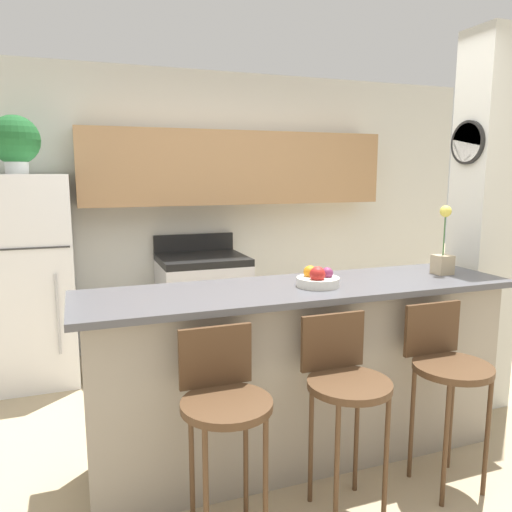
{
  "coord_description": "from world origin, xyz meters",
  "views": [
    {
      "loc": [
        -1.16,
        -2.45,
        1.63
      ],
      "look_at": [
        0.0,
        0.74,
        1.06
      ],
      "focal_mm": 35.0,
      "sensor_mm": 36.0,
      "label": 1
    }
  ],
  "objects_px": {
    "bar_stool_left": "(224,404)",
    "bar_stool_mid": "(345,384)",
    "refrigerator": "(26,280)",
    "fruit_bowl": "(318,279)",
    "bar_stool_right": "(447,368)",
    "potted_plant_on_fridge": "(15,141)",
    "trash_bin": "(109,357)",
    "stove_range": "(203,306)",
    "orchid_vase": "(443,253)"
  },
  "relations": [
    {
      "from": "bar_stool_left",
      "to": "bar_stool_mid",
      "type": "height_order",
      "value": "same"
    },
    {
      "from": "refrigerator",
      "to": "fruit_bowl",
      "type": "xyz_separation_m",
      "value": [
        1.62,
        -1.79,
        0.24
      ]
    },
    {
      "from": "bar_stool_right",
      "to": "potted_plant_on_fridge",
      "type": "bearing_deg",
      "value": 133.95
    },
    {
      "from": "bar_stool_left",
      "to": "bar_stool_right",
      "type": "height_order",
      "value": "same"
    },
    {
      "from": "bar_stool_right",
      "to": "trash_bin",
      "type": "distance_m",
      "value": 2.56
    },
    {
      "from": "bar_stool_right",
      "to": "fruit_bowl",
      "type": "xyz_separation_m",
      "value": [
        -0.53,
        0.44,
        0.42
      ]
    },
    {
      "from": "stove_range",
      "to": "bar_stool_right",
      "type": "relative_size",
      "value": 1.12
    },
    {
      "from": "refrigerator",
      "to": "potted_plant_on_fridge",
      "type": "relative_size",
      "value": 3.73
    },
    {
      "from": "potted_plant_on_fridge",
      "to": "fruit_bowl",
      "type": "distance_m",
      "value": 2.55
    },
    {
      "from": "stove_range",
      "to": "bar_stool_left",
      "type": "distance_m",
      "value": 2.32
    },
    {
      "from": "stove_range",
      "to": "trash_bin",
      "type": "xyz_separation_m",
      "value": [
        -0.84,
        -0.29,
        -0.27
      ]
    },
    {
      "from": "fruit_bowl",
      "to": "trash_bin",
      "type": "bearing_deg",
      "value": 124.27
    },
    {
      "from": "bar_stool_right",
      "to": "orchid_vase",
      "type": "height_order",
      "value": "orchid_vase"
    },
    {
      "from": "trash_bin",
      "to": "stove_range",
      "type": "bearing_deg",
      "value": 19.31
    },
    {
      "from": "refrigerator",
      "to": "bar_stool_right",
      "type": "bearing_deg",
      "value": -46.05
    },
    {
      "from": "bar_stool_left",
      "to": "orchid_vase",
      "type": "xyz_separation_m",
      "value": [
        1.55,
        0.49,
        0.5
      ]
    },
    {
      "from": "bar_stool_left",
      "to": "potted_plant_on_fridge",
      "type": "xyz_separation_m",
      "value": [
        -0.95,
        2.23,
        1.22
      ]
    },
    {
      "from": "bar_stool_mid",
      "to": "potted_plant_on_fridge",
      "type": "bearing_deg",
      "value": 124.82
    },
    {
      "from": "potted_plant_on_fridge",
      "to": "trash_bin",
      "type": "relative_size",
      "value": 1.14
    },
    {
      "from": "bar_stool_mid",
      "to": "refrigerator",
      "type": "bearing_deg",
      "value": 124.82
    },
    {
      "from": "bar_stool_left",
      "to": "potted_plant_on_fridge",
      "type": "bearing_deg",
      "value": 113.13
    },
    {
      "from": "bar_stool_mid",
      "to": "bar_stool_right",
      "type": "height_order",
      "value": "same"
    },
    {
      "from": "refrigerator",
      "to": "stove_range",
      "type": "relative_size",
      "value": 1.52
    },
    {
      "from": "potted_plant_on_fridge",
      "to": "fruit_bowl",
      "type": "xyz_separation_m",
      "value": [
        1.62,
        -1.79,
        -0.81
      ]
    },
    {
      "from": "fruit_bowl",
      "to": "trash_bin",
      "type": "height_order",
      "value": "fruit_bowl"
    },
    {
      "from": "potted_plant_on_fridge",
      "to": "trash_bin",
      "type": "height_order",
      "value": "potted_plant_on_fridge"
    },
    {
      "from": "refrigerator",
      "to": "bar_stool_right",
      "type": "xyz_separation_m",
      "value": [
        2.15,
        -2.23,
        -0.17
      ]
    },
    {
      "from": "refrigerator",
      "to": "bar_stool_right",
      "type": "height_order",
      "value": "refrigerator"
    },
    {
      "from": "stove_range",
      "to": "fruit_bowl",
      "type": "height_order",
      "value": "fruit_bowl"
    },
    {
      "from": "bar_stool_right",
      "to": "trash_bin",
      "type": "height_order",
      "value": "bar_stool_right"
    },
    {
      "from": "bar_stool_right",
      "to": "bar_stool_left",
      "type": "bearing_deg",
      "value": 180.0
    },
    {
      "from": "bar_stool_left",
      "to": "fruit_bowl",
      "type": "height_order",
      "value": "fruit_bowl"
    },
    {
      "from": "bar_stool_mid",
      "to": "bar_stool_right",
      "type": "bearing_deg",
      "value": 0.0
    },
    {
      "from": "refrigerator",
      "to": "orchid_vase",
      "type": "xyz_separation_m",
      "value": [
        2.51,
        -1.73,
        0.33
      ]
    },
    {
      "from": "orchid_vase",
      "to": "bar_stool_right",
      "type": "bearing_deg",
      "value": -125.76
    },
    {
      "from": "fruit_bowl",
      "to": "trash_bin",
      "type": "xyz_separation_m",
      "value": [
        -1.04,
        1.53,
        -0.86
      ]
    },
    {
      "from": "bar_stool_mid",
      "to": "orchid_vase",
      "type": "xyz_separation_m",
      "value": [
        0.95,
        0.49,
        0.5
      ]
    },
    {
      "from": "bar_stool_mid",
      "to": "orchid_vase",
      "type": "relative_size",
      "value": 2.25
    },
    {
      "from": "stove_range",
      "to": "bar_stool_mid",
      "type": "height_order",
      "value": "stove_range"
    },
    {
      "from": "refrigerator",
      "to": "bar_stool_mid",
      "type": "bearing_deg",
      "value": -55.18
    },
    {
      "from": "fruit_bowl",
      "to": "trash_bin",
      "type": "relative_size",
      "value": 0.62
    },
    {
      "from": "refrigerator",
      "to": "potted_plant_on_fridge",
      "type": "bearing_deg",
      "value": 116.49
    },
    {
      "from": "bar_stool_mid",
      "to": "trash_bin",
      "type": "bearing_deg",
      "value": 116.14
    },
    {
      "from": "fruit_bowl",
      "to": "trash_bin",
      "type": "distance_m",
      "value": 2.04
    },
    {
      "from": "bar_stool_right",
      "to": "trash_bin",
      "type": "bearing_deg",
      "value": 128.44
    },
    {
      "from": "potted_plant_on_fridge",
      "to": "orchid_vase",
      "type": "distance_m",
      "value": 3.13
    },
    {
      "from": "fruit_bowl",
      "to": "stove_range",
      "type": "bearing_deg",
      "value": 96.33
    },
    {
      "from": "bar_stool_right",
      "to": "orchid_vase",
      "type": "bearing_deg",
      "value": 54.24
    },
    {
      "from": "potted_plant_on_fridge",
      "to": "trash_bin",
      "type": "xyz_separation_m",
      "value": [
        0.58,
        -0.25,
        -1.67
      ]
    },
    {
      "from": "refrigerator",
      "to": "fruit_bowl",
      "type": "height_order",
      "value": "refrigerator"
    }
  ]
}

